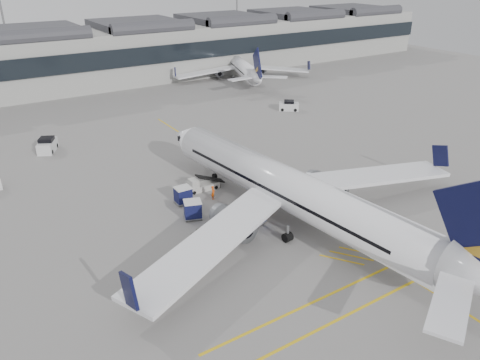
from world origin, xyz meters
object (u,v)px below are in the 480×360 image
pushback_tug (204,236)px  ramp_agent_a (213,193)px  baggage_cart_a (255,215)px  ramp_agent_b (261,213)px  belt_loader (202,185)px  airliner_main (295,193)px

pushback_tug → ramp_agent_a: bearing=42.7°
baggage_cart_a → ramp_agent_a: baggage_cart_a is taller
pushback_tug → ramp_agent_b: bearing=-8.8°
belt_loader → pushback_tug: 11.07m
airliner_main → ramp_agent_b: (-2.37, 2.39, -2.64)m
baggage_cart_a → ramp_agent_b: bearing=2.2°
ramp_agent_a → ramp_agent_b: 6.91m
belt_loader → ramp_agent_a: bearing=-88.9°
belt_loader → ramp_agent_b: size_ratio=2.79×
airliner_main → ramp_agent_b: 4.27m
baggage_cart_a → airliner_main: bearing=-50.8°
pushback_tug → airliner_main: bearing=-24.3°
pushback_tug → belt_loader: bearing=50.9°
baggage_cart_a → ramp_agent_b: 1.12m
airliner_main → belt_loader: bearing=103.4°
airliner_main → pushback_tug: 9.84m
baggage_cart_a → pushback_tug: size_ratio=0.96×
airliner_main → ramp_agent_b: size_ratio=26.66×
ramp_agent_a → pushback_tug: (-5.00, -7.03, -0.24)m
ramp_agent_a → ramp_agent_b: bearing=-121.7°
ramp_agent_b → baggage_cart_a: bearing=7.5°
ramp_agent_a → ramp_agent_b: (1.81, -6.67, 0.03)m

